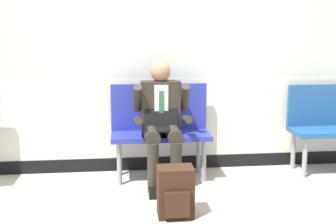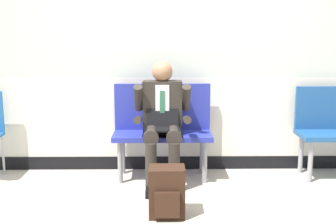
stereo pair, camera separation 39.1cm
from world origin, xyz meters
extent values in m
plane|color=#B2A899|center=(0.00, 0.00, 0.00)|extent=(18.00, 18.00, 0.00)
cube|color=silver|center=(0.00, 0.64, 0.59)|extent=(6.65, 0.12, 0.89)
cube|color=black|center=(0.00, 0.64, 0.07)|extent=(6.65, 0.14, 0.15)
cube|color=#28339E|center=(-0.11, 0.29, 0.46)|extent=(1.02, 0.42, 0.05)
cube|color=#28339E|center=(-0.11, 0.47, 0.74)|extent=(1.02, 0.04, 0.50)
cylinder|color=gray|center=(-0.54, 0.14, 0.22)|extent=(0.05, 0.05, 0.44)
cylinder|color=gray|center=(-0.54, 0.44, 0.22)|extent=(0.05, 0.05, 0.44)
cylinder|color=gray|center=(0.32, 0.14, 0.22)|extent=(0.05, 0.05, 0.44)
cylinder|color=gray|center=(0.32, 0.44, 0.22)|extent=(0.05, 0.05, 0.44)
cube|color=navy|center=(1.89, 0.47, 0.72)|extent=(1.13, 0.04, 0.47)
cylinder|color=gray|center=(1.41, 0.14, 0.22)|extent=(0.05, 0.05, 0.44)
cylinder|color=gray|center=(1.41, 0.44, 0.22)|extent=(0.05, 0.05, 0.44)
cylinder|color=#2D2823|center=(-0.22, 0.08, 0.53)|extent=(0.15, 0.40, 0.15)
cylinder|color=#2D2823|center=(-0.22, -0.11, 0.24)|extent=(0.11, 0.11, 0.49)
cube|color=black|center=(-0.22, -0.17, 0.04)|extent=(0.10, 0.26, 0.07)
cylinder|color=#2D2823|center=(0.00, 0.08, 0.53)|extent=(0.15, 0.40, 0.15)
cylinder|color=#2D2823|center=(0.00, -0.11, 0.24)|extent=(0.11, 0.11, 0.49)
cube|color=black|center=(0.00, -0.17, 0.04)|extent=(0.10, 0.26, 0.07)
cube|color=#2D2823|center=(-0.11, 0.29, 0.76)|extent=(0.40, 0.18, 0.55)
cube|color=silver|center=(-0.11, 0.19, 0.81)|extent=(0.14, 0.01, 0.38)
cube|color=#2D664C|center=(-0.11, 0.18, 0.78)|extent=(0.05, 0.01, 0.33)
sphere|color=#9E7051|center=(-0.11, 0.29, 1.13)|extent=(0.21, 0.21, 0.21)
cylinder|color=#2D2823|center=(-0.35, 0.22, 0.87)|extent=(0.09, 0.25, 0.30)
cylinder|color=#2D2823|center=(-0.35, 0.05, 0.68)|extent=(0.08, 0.27, 0.12)
cylinder|color=#2D2823|center=(0.13, 0.22, 0.87)|extent=(0.09, 0.25, 0.30)
cylinder|color=#2D2823|center=(0.13, 0.05, 0.68)|extent=(0.08, 0.27, 0.12)
cube|color=black|center=(-0.11, 0.05, 0.59)|extent=(0.32, 0.22, 0.02)
cube|color=black|center=(-0.11, 0.18, 0.70)|extent=(0.32, 0.08, 0.21)
cube|color=#331E14|center=(-0.08, -0.65, 0.21)|extent=(0.30, 0.21, 0.43)
cube|color=#331E14|center=(-0.08, -0.78, 0.15)|extent=(0.21, 0.04, 0.21)
camera|label=1|loc=(-0.50, -3.95, 1.52)|focal=44.86mm
camera|label=2|loc=(-0.11, -3.97, 1.52)|focal=44.86mm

